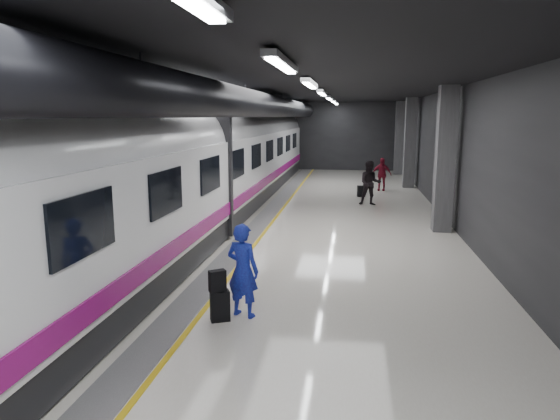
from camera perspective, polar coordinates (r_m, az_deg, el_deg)
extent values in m
plane|color=silver|center=(14.57, 1.23, -3.55)|extent=(40.00, 40.00, 0.00)
cube|color=black|center=(14.15, 1.31, 14.40)|extent=(10.00, 40.00, 0.02)
cube|color=#28282B|center=(34.08, 5.48, 8.38)|extent=(10.00, 0.02, 4.50)
cube|color=#28282B|center=(15.61, -17.35, 5.31)|extent=(0.02, 40.00, 4.50)
cube|color=#28282B|center=(14.45, 21.42, 4.66)|extent=(0.02, 40.00, 4.50)
cube|color=slate|center=(14.79, -3.97, -3.34)|extent=(0.65, 39.80, 0.01)
cube|color=gold|center=(14.71, -2.45, -3.39)|extent=(0.10, 39.80, 0.01)
cylinder|color=black|center=(14.34, -3.98, 12.13)|extent=(0.80, 38.00, 0.80)
cube|color=silver|center=(8.14, 0.26, 16.49)|extent=(0.22, 2.60, 0.10)
cube|color=silver|center=(13.09, 3.44, 14.26)|extent=(0.22, 2.60, 0.10)
cube|color=silver|center=(18.07, 4.85, 13.24)|extent=(0.22, 2.60, 0.10)
cube|color=silver|center=(23.06, 5.65, 12.66)|extent=(0.22, 2.60, 0.10)
cube|color=silver|center=(28.05, 6.16, 12.28)|extent=(0.22, 2.60, 0.10)
cube|color=silver|center=(32.04, 6.45, 12.06)|extent=(0.22, 2.60, 0.10)
cube|color=#515154|center=(16.31, 18.33, 5.46)|extent=(0.55, 0.55, 4.50)
cube|color=#515154|center=(26.20, 14.62, 7.41)|extent=(0.55, 0.55, 4.50)
cube|color=#515154|center=(32.16, 13.49, 8.00)|extent=(0.55, 0.55, 4.50)
cube|color=black|center=(15.22, -11.00, -1.77)|extent=(2.80, 38.00, 0.60)
cube|color=white|center=(14.99, -11.19, 3.46)|extent=(2.90, 38.00, 2.20)
cylinder|color=white|center=(14.90, -11.32, 7.09)|extent=(2.80, 38.00, 2.80)
cube|color=#840C63|center=(14.68, -5.66, 0.31)|extent=(0.04, 38.00, 0.35)
cube|color=black|center=(14.96, -11.22, 4.41)|extent=(3.05, 0.25, 3.80)
cube|color=black|center=(7.11, -21.54, -1.65)|extent=(0.05, 1.60, 0.85)
cube|color=black|center=(9.78, -12.86, 2.02)|extent=(0.05, 1.60, 0.85)
cube|color=black|center=(12.60, -7.95, 4.06)|extent=(0.05, 1.60, 0.85)
cube|color=black|center=(15.49, -4.85, 5.34)|extent=(0.05, 1.60, 0.85)
cube|color=black|center=(18.41, -2.72, 6.20)|extent=(0.05, 1.60, 0.85)
cube|color=black|center=(21.35, -1.17, 6.83)|extent=(0.05, 1.60, 0.85)
cube|color=black|center=(24.31, 0.01, 7.29)|extent=(0.05, 1.60, 0.85)
cube|color=black|center=(27.28, 0.93, 7.66)|extent=(0.05, 1.60, 0.85)
cube|color=black|center=(30.25, 1.67, 7.95)|extent=(0.05, 1.60, 0.85)
imported|color=blue|center=(9.02, -4.28, -6.89)|extent=(0.73, 0.59, 1.72)
cube|color=black|center=(9.04, -6.88, -10.81)|extent=(0.39, 0.33, 0.55)
cube|color=black|center=(8.87, -7.17, -8.05)|extent=(0.32, 0.29, 0.38)
imported|color=black|center=(20.62, 10.26, 3.05)|extent=(0.89, 0.69, 1.81)
imported|color=maroon|center=(24.86, 11.53, 4.03)|extent=(0.98, 0.52, 1.60)
cube|color=black|center=(22.83, 9.25, 2.14)|extent=(0.38, 0.29, 0.50)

